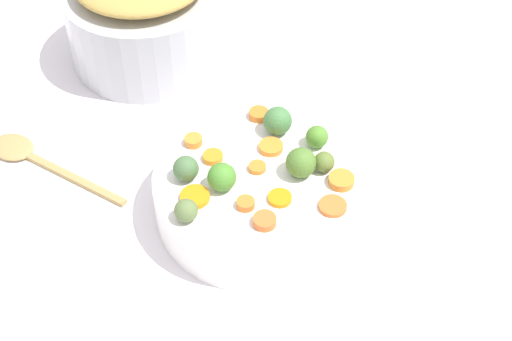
{
  "coord_description": "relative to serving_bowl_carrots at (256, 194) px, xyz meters",
  "views": [
    {
      "loc": [
        0.13,
        0.67,
        0.83
      ],
      "look_at": [
        -0.03,
        -0.01,
        0.11
      ],
      "focal_mm": 51.66,
      "sensor_mm": 36.0,
      "label": 1
    }
  ],
  "objects": [
    {
      "name": "carrot_slice_1",
      "position": [
        -0.11,
        0.04,
        0.04
      ],
      "size": [
        0.05,
        0.05,
        0.01
      ],
      "primitive_type": "cylinder",
      "rotation": [
        0.0,
        0.0,
        2.49
      ],
      "color": "orange",
      "rests_on": "serving_bowl_carrots"
    },
    {
      "name": "carrot_slice_10",
      "position": [
        0.09,
        0.02,
        0.04
      ],
      "size": [
        0.04,
        0.04,
        0.01
      ],
      "primitive_type": "cylinder",
      "rotation": [
        0.0,
        0.0,
        4.72
      ],
      "color": "orange",
      "rests_on": "serving_bowl_carrots"
    },
    {
      "name": "brussels_sprout_0",
      "position": [
        -0.09,
        0.01,
        0.05
      ],
      "size": [
        0.03,
        0.03,
        0.03
      ],
      "primitive_type": "sphere",
      "color": "#5C712F",
      "rests_on": "serving_bowl_carrots"
    },
    {
      "name": "carrot_slice_7",
      "position": [
        -0.0,
        -0.01,
        0.04
      ],
      "size": [
        0.03,
        0.03,
        0.01
      ],
      "primitive_type": "cylinder",
      "rotation": [
        0.0,
        0.0,
        4.15
      ],
      "color": "orange",
      "rests_on": "serving_bowl_carrots"
    },
    {
      "name": "wooden_spoon",
      "position": [
        0.32,
        -0.19,
        -0.03
      ],
      "size": [
        0.21,
        0.21,
        0.01
      ],
      "color": "#A78950",
      "rests_on": "tabletop"
    },
    {
      "name": "brussels_sprout_5",
      "position": [
        0.11,
        0.05,
        0.05
      ],
      "size": [
        0.03,
        0.03,
        0.03
      ],
      "primitive_type": "sphere",
      "color": "#5C7340",
      "rests_on": "serving_bowl_carrots"
    },
    {
      "name": "brussels_sprout_4",
      "position": [
        -0.06,
        0.01,
        0.06
      ],
      "size": [
        0.04,
        0.04,
        0.04
      ],
      "primitive_type": "sphere",
      "color": "#4E782E",
      "rests_on": "serving_bowl_carrots"
    },
    {
      "name": "serving_bowl_carrots",
      "position": [
        0.0,
        0.0,
        0.0
      ],
      "size": [
        0.29,
        0.29,
        0.08
      ],
      "primitive_type": "cylinder",
      "color": "white",
      "rests_on": "tabletop"
    },
    {
      "name": "brussels_sprout_6",
      "position": [
        -0.1,
        -0.04,
        0.05
      ],
      "size": [
        0.03,
        0.03,
        0.03
      ],
      "primitive_type": "sphere",
      "color": "#4E862B",
      "rests_on": "serving_bowl_carrots"
    },
    {
      "name": "brussels_sprout_2",
      "position": [
        -0.05,
        -0.08,
        0.06
      ],
      "size": [
        0.04,
        0.04,
        0.04
      ],
      "primitive_type": "sphere",
      "color": "#457941",
      "rests_on": "serving_bowl_carrots"
    },
    {
      "name": "carrot_slice_8",
      "position": [
        0.07,
        -0.08,
        0.04
      ],
      "size": [
        0.03,
        0.03,
        0.01
      ],
      "primitive_type": "cylinder",
      "rotation": [
        0.0,
        0.0,
        3.44
      ],
      "color": "orange",
      "rests_on": "serving_bowl_carrots"
    },
    {
      "name": "carrot_slice_3",
      "position": [
        -0.03,
        -0.05,
        0.04
      ],
      "size": [
        0.04,
        0.04,
        0.01
      ],
      "primitive_type": "cylinder",
      "rotation": [
        0.0,
        0.0,
        1.66
      ],
      "color": "orange",
      "rests_on": "serving_bowl_carrots"
    },
    {
      "name": "brussels_sprout_1",
      "position": [
        0.09,
        -0.02,
        0.06
      ],
      "size": [
        0.04,
        0.04,
        0.04
      ],
      "primitive_type": "sphere",
      "color": "#486D41",
      "rests_on": "serving_bowl_carrots"
    },
    {
      "name": "carrot_slice_2",
      "position": [
        0.03,
        0.05,
        0.04
      ],
      "size": [
        0.03,
        0.03,
        0.01
      ],
      "primitive_type": "cylinder",
      "rotation": [
        0.0,
        0.0,
        3.66
      ],
      "color": "orange",
      "rests_on": "serving_bowl_carrots"
    },
    {
      "name": "carrot_slice_4",
      "position": [
        0.01,
        0.09,
        0.04
      ],
      "size": [
        0.03,
        0.03,
        0.01
      ],
      "primitive_type": "cylinder",
      "rotation": [
        0.0,
        0.0,
        1.71
      ],
      "color": "orange",
      "rests_on": "serving_bowl_carrots"
    },
    {
      "name": "tabletop",
      "position": [
        0.03,
        0.01,
        -0.05
      ],
      "size": [
        2.4,
        2.4,
        0.02
      ],
      "primitive_type": "cube",
      "color": "white",
      "rests_on": "ground"
    },
    {
      "name": "brussels_sprout_3",
      "position": [
        0.05,
        0.01,
        0.06
      ],
      "size": [
        0.04,
        0.04,
        0.04
      ],
      "primitive_type": "sphere",
      "color": "#49872D",
      "rests_on": "serving_bowl_carrots"
    },
    {
      "name": "metal_pot",
      "position": [
        0.1,
        -0.4,
        0.03
      ],
      "size": [
        0.27,
        0.27,
        0.14
      ],
      "primitive_type": "cylinder",
      "color": "#B4B6BC",
      "rests_on": "tabletop"
    },
    {
      "name": "carrot_slice_5",
      "position": [
        -0.03,
        -0.12,
        0.04
      ],
      "size": [
        0.04,
        0.04,
        0.01
      ],
      "primitive_type": "cylinder",
      "rotation": [
        0.0,
        0.0,
        3.6
      ],
      "color": "orange",
      "rests_on": "serving_bowl_carrots"
    },
    {
      "name": "carrot_slice_9",
      "position": [
        -0.02,
        0.05,
        0.04
      ],
      "size": [
        0.04,
        0.04,
        0.01
      ],
      "primitive_type": "cylinder",
      "rotation": [
        0.0,
        0.0,
        3.54
      ],
      "color": "orange",
      "rests_on": "serving_bowl_carrots"
    },
    {
      "name": "carrot_slice_0",
      "position": [
        -0.09,
        0.08,
        0.04
      ],
      "size": [
        0.05,
        0.05,
        0.01
      ],
      "primitive_type": "cylinder",
      "rotation": [
        0.0,
        0.0,
        5.61
      ],
      "color": "orange",
      "rests_on": "serving_bowl_carrots"
    },
    {
      "name": "carrot_slice_6",
      "position": [
        0.05,
        -0.05,
        0.04
      ],
      "size": [
        0.03,
        0.03,
        0.01
      ],
      "primitive_type": "cylinder",
      "rotation": [
        0.0,
        0.0,
        4.55
      ],
      "color": "orange",
      "rests_on": "serving_bowl_carrots"
    }
  ]
}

